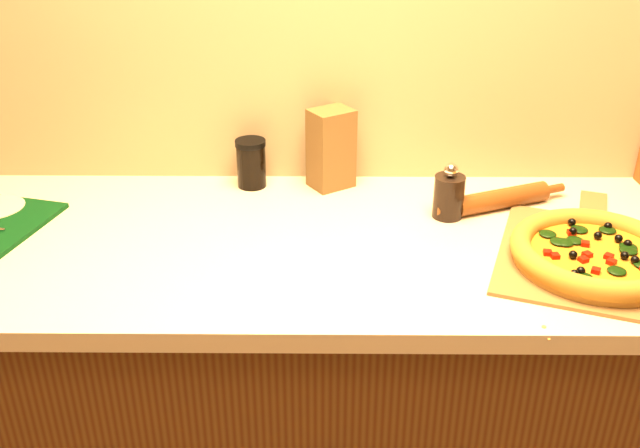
{
  "coord_description": "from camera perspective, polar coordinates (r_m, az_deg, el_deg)",
  "views": [
    {
      "loc": [
        -0.08,
        0.1,
        1.62
      ],
      "look_at": [
        -0.09,
        1.38,
        0.96
      ],
      "focal_mm": 40.0,
      "sensor_mm": 36.0,
      "label": 1
    }
  ],
  "objects": [
    {
      "name": "dark_jar",
      "position": [
        1.73,
        -5.52,
        4.87
      ],
      "size": [
        0.07,
        0.07,
        0.12
      ],
      "color": "black",
      "rests_on": "countertop"
    },
    {
      "name": "pizza_peel",
      "position": [
        1.53,
        20.84,
        -2.41
      ],
      "size": [
        0.46,
        0.57,
        0.01
      ],
      "rotation": [
        0.0,
        0.0,
        -0.34
      ],
      "color": "brown",
      "rests_on": "countertop"
    },
    {
      "name": "rolling_pin",
      "position": [
        1.68,
        14.33,
        1.98
      ],
      "size": [
        0.32,
        0.15,
        0.05
      ],
      "rotation": [
        0.0,
        0.0,
        0.39
      ],
      "color": "#602910",
      "rests_on": "countertop"
    },
    {
      "name": "pizza",
      "position": [
        1.49,
        21.22,
        -2.23
      ],
      "size": [
        0.33,
        0.33,
        0.05
      ],
      "color": "#C77A31",
      "rests_on": "pizza_peel"
    },
    {
      "name": "cabinet",
      "position": [
        1.78,
        3.0,
        -14.56
      ],
      "size": [
        2.8,
        0.65,
        0.86
      ],
      "primitive_type": "cube",
      "color": "#4C2510",
      "rests_on": "ground"
    },
    {
      "name": "paper_bag",
      "position": [
        1.71,
        0.89,
        6.05
      ],
      "size": [
        0.12,
        0.12,
        0.19
      ],
      "primitive_type": "cube",
      "rotation": [
        0.0,
        0.0,
        0.58
      ],
      "color": "brown",
      "rests_on": "countertop"
    },
    {
      "name": "pepper_grinder",
      "position": [
        1.6,
        10.26,
        2.3
      ],
      "size": [
        0.07,
        0.07,
        0.13
      ],
      "color": "black",
      "rests_on": "countertop"
    },
    {
      "name": "countertop",
      "position": [
        1.52,
        3.41,
        -1.82
      ],
      "size": [
        2.84,
        0.68,
        0.04
      ],
      "primitive_type": "cube",
      "color": "beige",
      "rests_on": "cabinet"
    }
  ]
}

